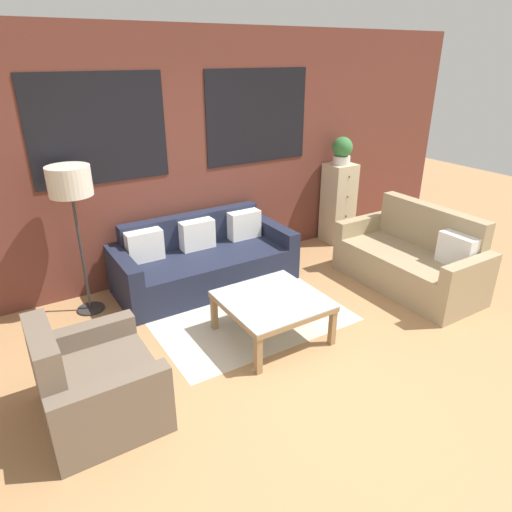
{
  "coord_description": "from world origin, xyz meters",
  "views": [
    {
      "loc": [
        -2.11,
        -2.47,
        2.51
      ],
      "look_at": [
        0.21,
        1.26,
        0.55
      ],
      "focal_mm": 32.0,
      "sensor_mm": 36.0,
      "label": 1
    }
  ],
  "objects": [
    {
      "name": "rug",
      "position": [
        -0.01,
        1.21,
        0.0
      ],
      "size": [
        1.95,
        1.71,
        0.0
      ],
      "color": "beige",
      "rests_on": "ground_plane"
    },
    {
      "name": "ground_plane",
      "position": [
        0.0,
        0.0,
        0.0
      ],
      "size": [
        16.0,
        16.0,
        0.0
      ],
      "primitive_type": "plane",
      "color": "#AD7F51"
    },
    {
      "name": "drawer_cabinet",
      "position": [
        2.17,
        2.18,
        0.56
      ],
      "size": [
        0.38,
        0.37,
        1.12
      ],
      "color": "#C6B793",
      "rests_on": "ground_plane"
    },
    {
      "name": "couch_dark",
      "position": [
        -0.07,
        1.95,
        0.28
      ],
      "size": [
        2.05,
        0.88,
        0.78
      ],
      "color": "#1E2338",
      "rests_on": "ground_plane"
    },
    {
      "name": "armchair_corner",
      "position": [
        -1.7,
        0.42,
        0.28
      ],
      "size": [
        0.8,
        0.92,
        0.84
      ],
      "color": "#6B5B4C",
      "rests_on": "ground_plane"
    },
    {
      "name": "floor_lamp",
      "position": [
        -1.37,
        2.04,
        1.35
      ],
      "size": [
        0.41,
        0.41,
        1.55
      ],
      "color": "#2D2D2D",
      "rests_on": "ground_plane"
    },
    {
      "name": "potted_plant",
      "position": [
        2.17,
        2.18,
        1.31
      ],
      "size": [
        0.28,
        0.28,
        0.37
      ],
      "color": "silver",
      "rests_on": "drawer_cabinet"
    },
    {
      "name": "settee_vintage",
      "position": [
        1.96,
        0.64,
        0.31
      ],
      "size": [
        0.8,
        1.67,
        0.92
      ],
      "color": "tan",
      "rests_on": "ground_plane"
    },
    {
      "name": "wall_back_brick",
      "position": [
        0.0,
        2.44,
        1.41
      ],
      "size": [
        8.4,
        0.09,
        2.8
      ],
      "color": "brown",
      "rests_on": "ground_plane"
    },
    {
      "name": "coffee_table",
      "position": [
        -0.01,
        0.61,
        0.35
      ],
      "size": [
        0.89,
        0.89,
        0.41
      ],
      "color": "silver",
      "rests_on": "ground_plane"
    }
  ]
}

